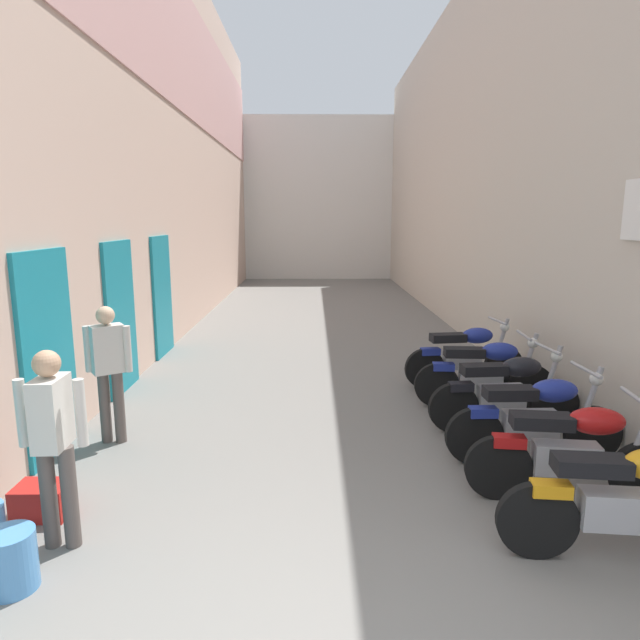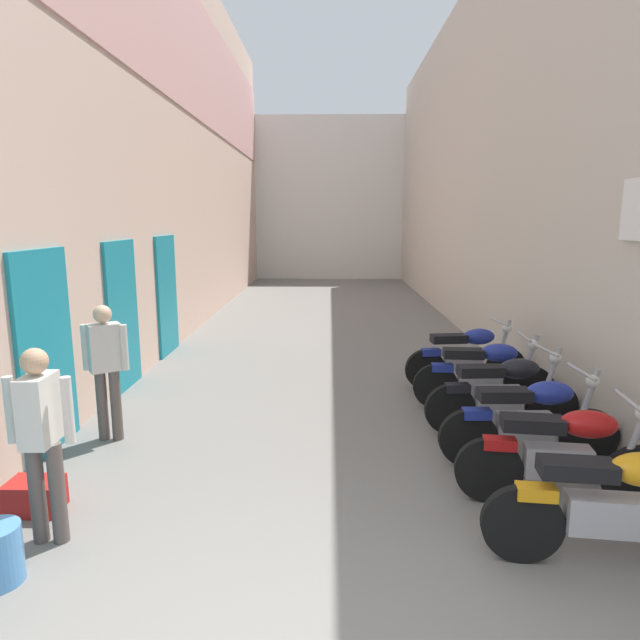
# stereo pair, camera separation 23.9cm
# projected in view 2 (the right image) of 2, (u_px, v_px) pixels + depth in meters

# --- Properties ---
(ground_plane) EXTENTS (36.57, 36.57, 0.00)m
(ground_plane) POSITION_uv_depth(u_px,v_px,m) (328.00, 347.00, 10.78)
(ground_plane) COLOR slate
(building_left) EXTENTS (0.45, 20.57, 8.49)m
(building_left) POSITION_uv_depth(u_px,v_px,m) (182.00, 137.00, 11.96)
(building_left) COLOR beige
(building_left) RESTS_ON ground
(building_right) EXTENTS (0.45, 20.57, 7.55)m
(building_right) POSITION_uv_depth(u_px,v_px,m) (475.00, 160.00, 11.98)
(building_right) COLOR beige
(building_right) RESTS_ON ground
(building_far_end) EXTENTS (9.06, 2.00, 6.58)m
(building_far_end) POSITION_uv_depth(u_px,v_px,m) (329.00, 200.00, 23.22)
(building_far_end) COLOR silver
(building_far_end) RESTS_ON ground
(motorcycle_nearest) EXTENTS (1.85, 0.58, 1.04)m
(motorcycle_nearest) POSITION_uv_depth(u_px,v_px,m) (616.00, 505.00, 3.89)
(motorcycle_nearest) COLOR black
(motorcycle_nearest) RESTS_ON ground
(motorcycle_second) EXTENTS (1.85, 0.58, 1.04)m
(motorcycle_second) POSITION_uv_depth(u_px,v_px,m) (565.00, 453.00, 4.73)
(motorcycle_second) COLOR black
(motorcycle_second) RESTS_ON ground
(motorcycle_third) EXTENTS (1.85, 0.58, 1.04)m
(motorcycle_third) POSITION_uv_depth(u_px,v_px,m) (531.00, 419.00, 5.54)
(motorcycle_third) COLOR black
(motorcycle_third) RESTS_ON ground
(motorcycle_fourth) EXTENTS (1.85, 0.58, 1.04)m
(motorcycle_fourth) POSITION_uv_depth(u_px,v_px,m) (504.00, 392.00, 6.41)
(motorcycle_fourth) COLOR black
(motorcycle_fourth) RESTS_ON ground
(motorcycle_fifth) EXTENTS (1.85, 0.58, 1.04)m
(motorcycle_fifth) POSITION_uv_depth(u_px,v_px,m) (485.00, 373.00, 7.19)
(motorcycle_fifth) COLOR black
(motorcycle_fifth) RESTS_ON ground
(motorcycle_sixth) EXTENTS (1.85, 0.58, 1.04)m
(motorcycle_sixth) POSITION_uv_depth(u_px,v_px,m) (467.00, 355.00, 8.13)
(motorcycle_sixth) COLOR black
(motorcycle_sixth) RESTS_ON ground
(pedestrian_by_doorway) EXTENTS (0.52, 0.35, 1.57)m
(pedestrian_by_doorway) POSITION_uv_depth(u_px,v_px,m) (41.00, 432.00, 4.14)
(pedestrian_by_doorway) COLOR #564C47
(pedestrian_by_doorway) RESTS_ON ground
(pedestrian_mid_alley) EXTENTS (0.52, 0.36, 1.57)m
(pedestrian_mid_alley) POSITION_uv_depth(u_px,v_px,m) (106.00, 362.00, 6.13)
(pedestrian_mid_alley) COLOR #564C47
(pedestrian_mid_alley) RESTS_ON ground
(plastic_crate) EXTENTS (0.44, 0.32, 0.28)m
(plastic_crate) POSITION_uv_depth(u_px,v_px,m) (35.00, 496.00, 4.73)
(plastic_crate) COLOR red
(plastic_crate) RESTS_ON ground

